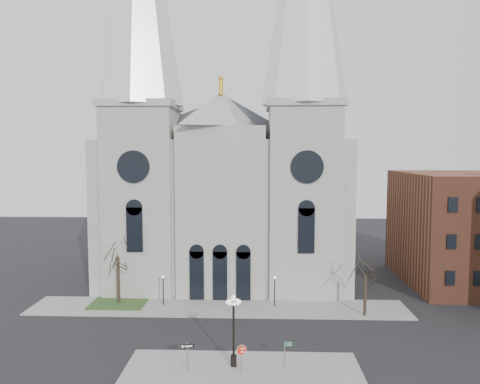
{
  "coord_description": "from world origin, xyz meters",
  "views": [
    {
      "loc": [
        4.04,
        -37.44,
        16.56
      ],
      "look_at": [
        2.41,
        8.0,
        12.7
      ],
      "focal_mm": 35.0,
      "sensor_mm": 36.0,
      "label": 1
    }
  ],
  "objects_px": {
    "stop_sign": "(242,353)",
    "one_way_sign": "(187,352)",
    "street_name_sign": "(286,351)",
    "globe_lamp": "(234,322)"
  },
  "relations": [
    {
      "from": "one_way_sign",
      "to": "street_name_sign",
      "type": "xyz_separation_m",
      "value": [
        7.41,
        0.98,
        -0.27
      ]
    },
    {
      "from": "stop_sign",
      "to": "one_way_sign",
      "type": "distance_m",
      "value": 4.1
    },
    {
      "from": "street_name_sign",
      "to": "globe_lamp",
      "type": "bearing_deg",
      "value": 172.59
    },
    {
      "from": "globe_lamp",
      "to": "street_name_sign",
      "type": "xyz_separation_m",
      "value": [
        4.0,
        0.02,
        -2.3
      ]
    },
    {
      "from": "stop_sign",
      "to": "street_name_sign",
      "type": "bearing_deg",
      "value": 24.67
    },
    {
      "from": "globe_lamp",
      "to": "one_way_sign",
      "type": "xyz_separation_m",
      "value": [
        -3.42,
        -0.95,
        -2.03
      ]
    },
    {
      "from": "stop_sign",
      "to": "street_name_sign",
      "type": "xyz_separation_m",
      "value": [
        3.34,
        1.32,
        -0.41
      ]
    },
    {
      "from": "one_way_sign",
      "to": "street_name_sign",
      "type": "bearing_deg",
      "value": -5.21
    },
    {
      "from": "one_way_sign",
      "to": "street_name_sign",
      "type": "height_order",
      "value": "one_way_sign"
    },
    {
      "from": "globe_lamp",
      "to": "street_name_sign",
      "type": "relative_size",
      "value": 2.75
    }
  ]
}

